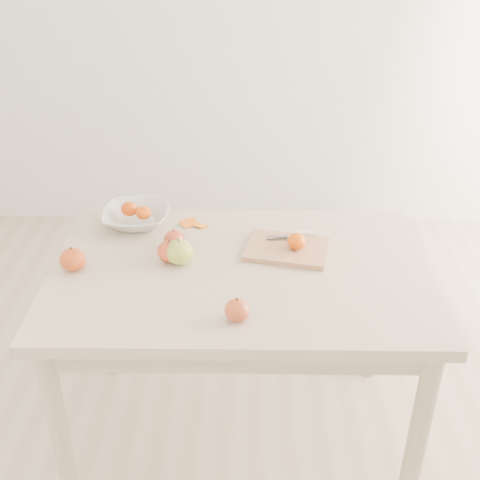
{
  "coord_description": "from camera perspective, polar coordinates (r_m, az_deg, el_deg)",
  "views": [
    {
      "loc": [
        0.02,
        -1.61,
        1.78
      ],
      "look_at": [
        0.0,
        0.05,
        0.82
      ],
      "focal_mm": 45.0,
      "sensor_mm": 36.0,
      "label": 1
    }
  ],
  "objects": [
    {
      "name": "orange_peel_b",
      "position": [
        2.15,
        -3.81,
        1.34
      ],
      "size": [
        0.06,
        0.05,
        0.01
      ],
      "primitive_type": "cube",
      "rotation": [
        -0.14,
        0.0,
        -0.61
      ],
      "color": "orange",
      "rests_on": "table"
    },
    {
      "name": "cutting_board",
      "position": [
        2.0,
        4.46,
        -0.86
      ],
      "size": [
        0.3,
        0.24,
        0.02
      ],
      "primitive_type": "cube",
      "rotation": [
        0.0,
        0.0,
        -0.21
      ],
      "color": "tan",
      "rests_on": "table"
    },
    {
      "name": "bowl_tangerine_near",
      "position": [
        2.18,
        -10.46,
        2.92
      ],
      "size": [
        0.06,
        0.06,
        0.05
      ],
      "primitive_type": "ellipsoid",
      "color": "#CD4E07",
      "rests_on": "fruit_bowl"
    },
    {
      "name": "fruit_bowl",
      "position": [
        2.18,
        -9.8,
        2.17
      ],
      "size": [
        0.24,
        0.24,
        0.06
      ],
      "primitive_type": "imported",
      "color": "silver",
      "rests_on": "table"
    },
    {
      "name": "ground",
      "position": [
        2.4,
        -0.02,
        -17.82
      ],
      "size": [
        3.5,
        3.5,
        0.0
      ],
      "primitive_type": "plane",
      "color": "#C6B293",
      "rests_on": "ground"
    },
    {
      "name": "table",
      "position": [
        1.97,
        -0.02,
        -4.99
      ],
      "size": [
        1.2,
        0.8,
        0.75
      ],
      "color": "#C4AD94",
      "rests_on": "ground"
    },
    {
      "name": "apple_red_b",
      "position": [
        1.94,
        -6.67,
        -1.09
      ],
      "size": [
        0.08,
        0.08,
        0.07
      ],
      "primitive_type": "ellipsoid",
      "color": "#961608",
      "rests_on": "table"
    },
    {
      "name": "apple_red_d",
      "position": [
        1.95,
        -15.58,
        -1.78
      ],
      "size": [
        0.08,
        0.08,
        0.07
      ],
      "primitive_type": "ellipsoid",
      "color": "maroon",
      "rests_on": "table"
    },
    {
      "name": "apple_red_a",
      "position": [
        2.01,
        -6.23,
        0.05
      ],
      "size": [
        0.07,
        0.07,
        0.06
      ],
      "primitive_type": "ellipsoid",
      "color": "maroon",
      "rests_on": "table"
    },
    {
      "name": "bowl_tangerine_far",
      "position": [
        2.15,
        -9.13,
        2.57
      ],
      "size": [
        0.05,
        0.05,
        0.05
      ],
      "primitive_type": "ellipsoid",
      "color": "#C84207",
      "rests_on": "fruit_bowl"
    },
    {
      "name": "paring_knife",
      "position": [
        2.05,
        5.67,
        0.53
      ],
      "size": [
        0.17,
        0.05,
        0.01
      ],
      "color": "white",
      "rests_on": "cutting_board"
    },
    {
      "name": "apple_red_c",
      "position": [
        1.67,
        -0.28,
        -6.64
      ],
      "size": [
        0.07,
        0.07,
        0.06
      ],
      "primitive_type": "ellipsoid",
      "color": "maroon",
      "rests_on": "table"
    },
    {
      "name": "orange_peel_a",
      "position": [
        2.16,
        -4.84,
        1.52
      ],
      "size": [
        0.07,
        0.07,
        0.01
      ],
      "primitive_type": "cube",
      "rotation": [
        0.21,
        0.0,
        0.65
      ],
      "color": "orange",
      "rests_on": "table"
    },
    {
      "name": "apple_green",
      "position": [
        1.92,
        -5.77,
        -1.14
      ],
      "size": [
        0.09,
        0.09,
        0.08
      ],
      "primitive_type": "ellipsoid",
      "color": "olive",
      "rests_on": "table"
    },
    {
      "name": "board_tangerine",
      "position": [
        1.97,
        5.39,
        -0.11
      ],
      "size": [
        0.06,
        0.06,
        0.05
      ],
      "primitive_type": "ellipsoid",
      "color": "#DE4B07",
      "rests_on": "cutting_board"
    }
  ]
}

